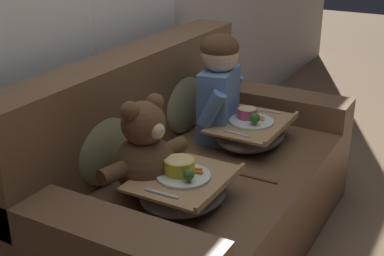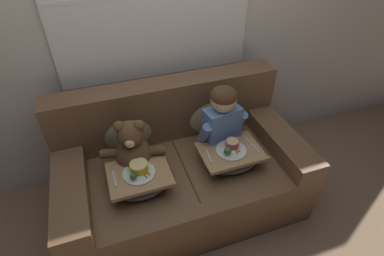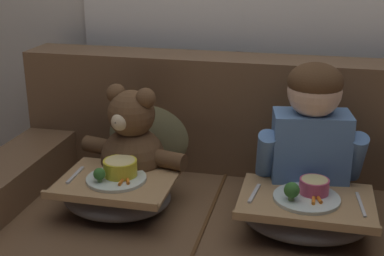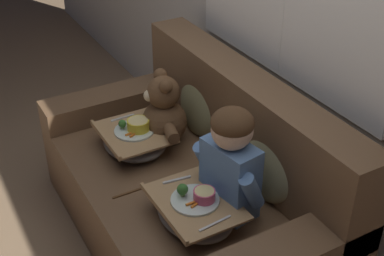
% 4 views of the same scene
% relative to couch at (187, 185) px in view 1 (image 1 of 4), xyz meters
% --- Properties ---
extents(ground_plane, '(14.00, 14.00, 0.00)m').
position_rel_couch_xyz_m(ground_plane, '(0.00, -0.07, -0.33)').
color(ground_plane, '#8E7051').
extents(couch, '(1.81, 1.00, 0.95)m').
position_rel_couch_xyz_m(couch, '(0.00, 0.00, 0.00)').
color(couch, brown).
rests_on(couch, ground_plane).
extents(throw_pillow_behind_child, '(0.40, 0.19, 0.42)m').
position_rel_couch_xyz_m(throw_pillow_behind_child, '(0.34, 0.24, 0.32)').
color(throw_pillow_behind_child, tan).
rests_on(throw_pillow_behind_child, couch).
extents(throw_pillow_behind_teddy, '(0.40, 0.19, 0.41)m').
position_rel_couch_xyz_m(throw_pillow_behind_teddy, '(-0.34, 0.24, 0.32)').
color(throw_pillow_behind_teddy, '#898456').
rests_on(throw_pillow_behind_teddy, couch).
extents(child_figure, '(0.41, 0.22, 0.55)m').
position_rel_couch_xyz_m(child_figure, '(0.34, 0.00, 0.43)').
color(child_figure, '#5B84BC').
rests_on(child_figure, couch).
extents(teddy_bear, '(0.46, 0.33, 0.43)m').
position_rel_couch_xyz_m(teddy_bear, '(-0.34, 0.00, 0.31)').
color(teddy_bear, brown).
rests_on(teddy_bear, couch).
extents(lap_tray_child, '(0.45, 0.34, 0.19)m').
position_rel_couch_xyz_m(lap_tray_child, '(0.34, -0.18, 0.19)').
color(lap_tray_child, slate).
rests_on(lap_tray_child, child_figure).
extents(lap_tray_teddy, '(0.42, 0.36, 0.19)m').
position_rel_couch_xyz_m(lap_tray_teddy, '(-0.34, -0.18, 0.19)').
color(lap_tray_teddy, slate).
rests_on(lap_tray_teddy, teddy_bear).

